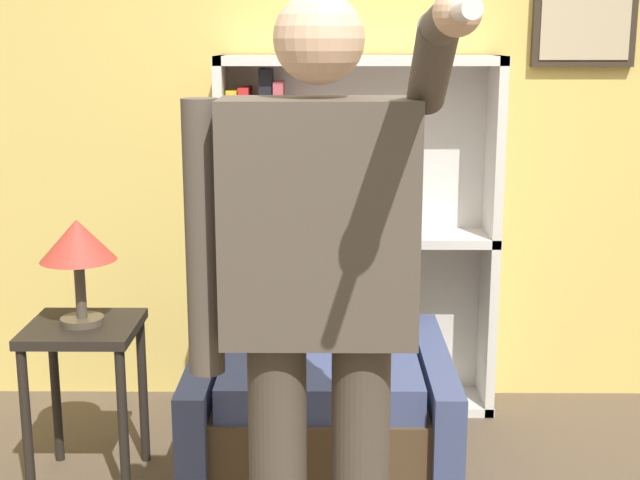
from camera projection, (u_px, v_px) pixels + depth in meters
wall_back at (360, 96)px, 3.97m from camera, size 8.00×0.11×2.80m
bookcase at (325, 238)px, 3.96m from camera, size 1.22×0.28×1.58m
armchair at (321, 398)px, 3.28m from camera, size 0.92×0.89×1.13m
person_standing at (318, 300)px, 2.19m from camera, size 0.62×0.78×1.76m
side_table at (85, 356)px, 3.30m from camera, size 0.40×0.40×0.63m
table_lamp at (78, 245)px, 3.20m from camera, size 0.27×0.27×0.39m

